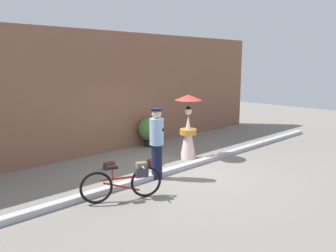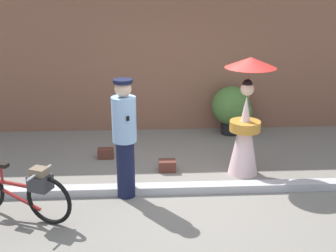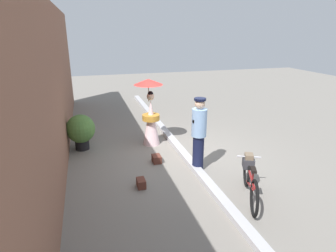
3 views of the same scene
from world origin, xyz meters
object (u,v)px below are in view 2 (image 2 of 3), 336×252
(backpack_on_pavement, at_px, (167,165))
(person_officer, at_px, (125,136))
(bicycle_near_officer, at_px, (21,190))
(potted_plant_by_door, at_px, (232,108))
(person_with_parasol, at_px, (246,117))
(backpack_spare, at_px, (106,153))

(backpack_on_pavement, bearing_deg, person_officer, -127.41)
(bicycle_near_officer, xyz_separation_m, potted_plant_by_door, (3.39, 3.16, 0.15))
(potted_plant_by_door, bearing_deg, person_officer, -128.25)
(person_with_parasol, height_order, potted_plant_by_door, person_with_parasol)
(potted_plant_by_door, distance_m, backpack_on_pavement, 2.31)
(person_with_parasol, bearing_deg, backpack_spare, 162.23)
(potted_plant_by_door, bearing_deg, person_with_parasol, -95.40)
(bicycle_near_officer, height_order, backpack_spare, bicycle_near_officer)
(backpack_on_pavement, distance_m, backpack_spare, 1.22)
(person_with_parasol, xyz_separation_m, potted_plant_by_door, (0.18, 1.90, -0.39))
(potted_plant_by_door, bearing_deg, bicycle_near_officer, -137.07)
(person_officer, bearing_deg, backpack_on_pavement, 52.59)
(potted_plant_by_door, xyz_separation_m, backpack_on_pavement, (-1.41, -1.77, -0.46))
(person_officer, distance_m, backpack_on_pavement, 1.34)
(person_officer, xyz_separation_m, person_with_parasol, (1.88, 0.70, 0.02))
(person_officer, bearing_deg, potted_plant_by_door, 51.75)
(bicycle_near_officer, relative_size, backpack_on_pavement, 5.66)
(backpack_on_pavement, bearing_deg, potted_plant_by_door, 51.36)
(backpack_spare, bearing_deg, person_with_parasol, -17.77)
(person_officer, relative_size, backpack_spare, 6.35)
(person_with_parasol, bearing_deg, person_officer, -159.43)
(person_officer, height_order, person_with_parasol, person_with_parasol)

